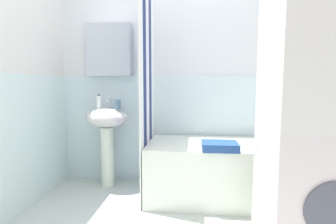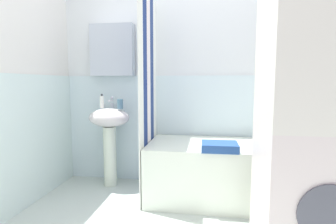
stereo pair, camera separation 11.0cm
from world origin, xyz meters
name	(u,v)px [view 2 (the right image)]	position (x,y,z in m)	size (l,w,h in m)	color
wall_back_tiled	(197,81)	(-0.06, 1.26, 1.14)	(3.60, 0.18, 2.40)	silver
wall_left_tiled	(12,83)	(-1.57, 0.34, 1.12)	(0.07, 1.81, 2.40)	silver
sink	(109,129)	(-0.98, 1.03, 0.62)	(0.44, 0.34, 0.85)	silver
faucet	(112,102)	(-0.98, 1.11, 0.91)	(0.03, 0.12, 0.12)	silver
soap_dispenser	(102,102)	(-1.08, 1.07, 0.92)	(0.05, 0.05, 0.16)	white
toothbrush_cup	(120,104)	(-0.85, 1.01, 0.90)	(0.06, 0.06, 0.10)	slate
bathtub	(226,172)	(0.25, 0.85, 0.27)	(1.48, 0.73, 0.54)	silver
shower_curtain	(148,95)	(-0.51, 0.85, 1.00)	(0.01, 0.73, 2.00)	white
lotion_bottle	(288,131)	(0.89, 1.15, 0.63)	(0.04, 0.04, 0.19)	gold
body_wash_bottle	(276,129)	(0.76, 1.15, 0.65)	(0.06, 0.06, 0.22)	#2E5AA5
towel_folded	(220,147)	(0.17, 0.59, 0.58)	(0.31, 0.25, 0.07)	#254888
washer_dryer_stack	(312,127)	(0.67, -0.04, 0.86)	(0.57, 0.60, 1.73)	silver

